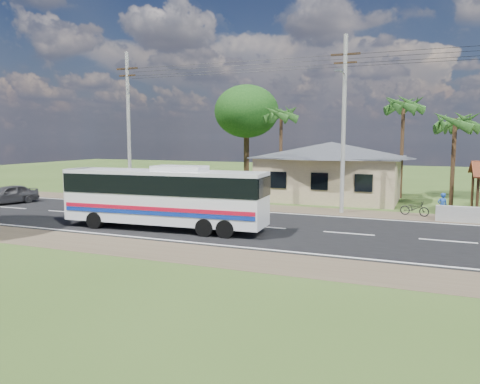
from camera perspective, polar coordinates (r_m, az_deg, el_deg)
The scene contains 12 objects.
ground at distance 24.95m, azimuth 2.82°, elevation -4.31°, with size 120.00×120.00×0.00m, color #334B1B.
road at distance 24.95m, azimuth 2.82°, elevation -4.29°, with size 120.00×16.00×0.03m.
house at distance 36.86m, azimuth 11.05°, elevation 3.28°, with size 12.40×10.00×5.00m.
utility_poles at distance 30.11m, azimuth 11.90°, elevation 8.47°, with size 32.80×2.22×11.00m.
palm_near at distance 34.16m, azimuth 24.75°, elevation 7.68°, with size 2.80×2.80×6.70m.
palm_mid at distance 38.74m, azimuth 19.32°, elevation 9.88°, with size 2.80×2.80×8.20m.
palm_far at distance 40.99m, azimuth 5.04°, elevation 9.36°, with size 2.80×2.80×7.70m.
tree_behind_house at distance 44.21m, azimuth 0.80°, elevation 9.76°, with size 6.00×6.00×9.61m.
coach_bus at distance 24.38m, azimuth -9.18°, elevation -0.13°, with size 10.83×2.91×3.33m.
motorcycle at distance 30.39m, azimuth 20.51°, elevation -1.88°, with size 0.60×1.72×0.90m, color black.
person at distance 29.66m, azimuth 23.43°, elevation -1.58°, with size 0.57×0.37×1.56m, color navy.
small_car at distance 37.37m, azimuth -26.40°, elevation -0.26°, with size 1.62×4.02×1.37m, color #2B2A2D.
Camera 1 is at (8.09, -23.11, 4.77)m, focal length 35.00 mm.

